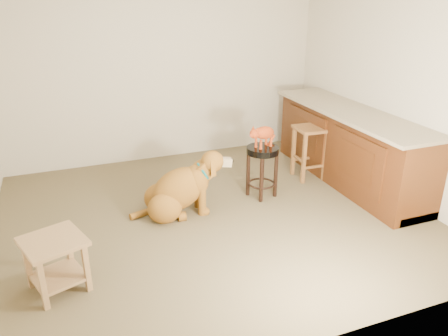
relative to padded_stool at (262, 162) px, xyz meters
name	(u,v)px	position (x,y,z in m)	size (l,w,h in m)	color
floor	(213,216)	(-0.72, -0.28, -0.44)	(4.50, 4.00, 0.01)	brown
room_shell	(212,62)	(-0.72, -0.28, 1.24)	(4.54, 4.04, 2.62)	beige
cabinet_run	(349,148)	(1.23, 0.02, 0.00)	(0.70, 2.56, 0.94)	#4D250D
padded_stool	(262,162)	(0.00, 0.00, 0.00)	(0.40, 0.40, 0.62)	black
wood_stool	(309,152)	(0.81, 0.28, -0.08)	(0.39, 0.39, 0.69)	brown
side_table	(55,257)	(-2.33, -1.00, -0.13)	(0.58, 0.58, 0.48)	#966F45
golden_retriever	(179,191)	(-1.04, -0.08, -0.16)	(1.18, 0.60, 0.75)	brown
tabby_kitten	(263,134)	(-0.01, 0.00, 0.34)	(0.44, 0.28, 0.30)	#99310F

